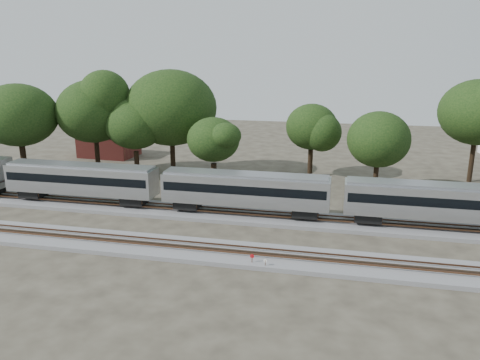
% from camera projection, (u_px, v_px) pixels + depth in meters
% --- Properties ---
extents(ground, '(160.00, 160.00, 0.00)m').
position_uv_depth(ground, '(217.00, 237.00, 46.06)').
color(ground, '#383328').
rests_on(ground, ground).
extents(track_far, '(160.00, 5.00, 0.73)m').
position_uv_depth(track_far, '(231.00, 215.00, 51.65)').
color(track_far, slate).
rests_on(track_far, ground).
extents(track_near, '(160.00, 5.00, 0.73)m').
position_uv_depth(track_near, '(205.00, 251.00, 42.23)').
color(track_near, slate).
rests_on(track_near, ground).
extents(train, '(133.35, 3.25, 4.80)m').
position_uv_depth(train, '(439.00, 201.00, 46.41)').
color(train, '#B8BBC0').
rests_on(train, ground).
extents(switch_stand_red, '(0.36, 0.07, 1.13)m').
position_uv_depth(switch_stand_red, '(252.00, 259.00, 39.46)').
color(switch_stand_red, '#512D19').
rests_on(switch_stand_red, ground).
extents(switch_stand_white, '(0.30, 0.14, 0.98)m').
position_uv_depth(switch_stand_white, '(265.00, 263.00, 38.88)').
color(switch_stand_white, '#512D19').
rests_on(switch_stand_white, ground).
extents(switch_lever, '(0.57, 0.43, 0.30)m').
position_uv_depth(switch_lever, '(295.00, 268.00, 39.02)').
color(switch_lever, '#512D19').
rests_on(switch_lever, ground).
extents(brick_building, '(9.66, 7.13, 4.44)m').
position_uv_depth(brick_building, '(109.00, 143.00, 81.17)').
color(brick_building, maroon).
rests_on(brick_building, ground).
extents(tree_0, '(9.47, 9.47, 13.35)m').
position_uv_depth(tree_0, '(18.00, 115.00, 63.28)').
color(tree_0, black).
rests_on(tree_0, ground).
extents(tree_1, '(9.64, 9.64, 13.59)m').
position_uv_depth(tree_1, '(94.00, 111.00, 66.07)').
color(tree_1, black).
rests_on(tree_1, ground).
extents(tree_2, '(8.00, 8.00, 11.28)m').
position_uv_depth(tree_2, '(135.00, 125.00, 64.10)').
color(tree_2, black).
rests_on(tree_2, ground).
extents(tree_3, '(10.12, 10.12, 14.27)m').
position_uv_depth(tree_3, '(171.00, 108.00, 66.00)').
color(tree_3, black).
rests_on(tree_3, ground).
extents(tree_4, '(6.89, 6.89, 9.71)m').
position_uv_depth(tree_4, '(213.00, 140.00, 59.66)').
color(tree_4, black).
rests_on(tree_4, ground).
extents(tree_5, '(7.40, 7.40, 10.43)m').
position_uv_depth(tree_5, '(312.00, 127.00, 66.56)').
color(tree_5, black).
rests_on(tree_5, ground).
extents(tree_6, '(7.13, 7.13, 10.05)m').
position_uv_depth(tree_6, '(379.00, 140.00, 58.42)').
color(tree_6, black).
rests_on(tree_6, ground).
extents(tree_7, '(9.87, 9.87, 13.92)m').
position_uv_depth(tree_7, '(478.00, 112.00, 63.04)').
color(tree_7, black).
rests_on(tree_7, ground).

